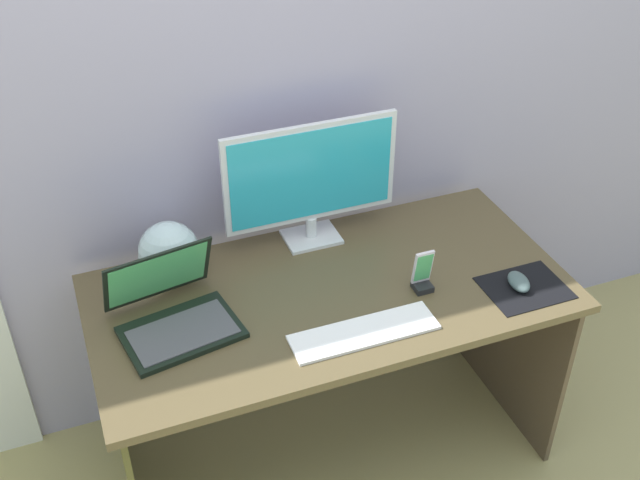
{
  "coord_description": "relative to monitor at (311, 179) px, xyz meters",
  "views": [
    {
      "loc": [
        -0.69,
        -1.7,
        2.21
      ],
      "look_at": [
        -0.04,
        -0.02,
        0.93
      ],
      "focal_mm": 43.5,
      "sensor_mm": 36.0,
      "label": 1
    }
  ],
  "objects": [
    {
      "name": "ground_plane",
      "position": [
        -0.04,
        -0.28,
        -0.95
      ],
      "size": [
        8.0,
        8.0,
        0.0
      ],
      "primitive_type": "plane",
      "color": "tan"
    },
    {
      "name": "wall_back",
      "position": [
        -0.04,
        0.16,
        0.3
      ],
      "size": [
        6.0,
        0.04,
        2.5
      ],
      "primitive_type": "cube",
      "color": "#A49BB9",
      "rests_on": "ground_plane"
    },
    {
      "name": "desk",
      "position": [
        -0.04,
        -0.28,
        -0.38
      ],
      "size": [
        1.46,
        0.72,
        0.72
      ],
      "color": "brown",
      "rests_on": "ground_plane"
    },
    {
      "name": "monitor",
      "position": [
        0.0,
        0.0,
        0.0
      ],
      "size": [
        0.57,
        0.14,
        0.42
      ],
      "color": "silver",
      "rests_on": "desk"
    },
    {
      "name": "laptop",
      "position": [
        -0.52,
        -0.26,
        -0.19
      ],
      "size": [
        0.37,
        0.35,
        0.22
      ],
      "color": "black",
      "rests_on": "desk"
    },
    {
      "name": "fishbowl",
      "position": [
        -0.48,
        -0.02,
        -0.14
      ],
      "size": [
        0.19,
        0.19,
        0.19
      ],
      "primitive_type": "sphere",
      "color": "silver",
      "rests_on": "desk"
    },
    {
      "name": "keyboard_external",
      "position": [
        -0.03,
        -0.49,
        -0.23
      ],
      "size": [
        0.43,
        0.12,
        0.01
      ],
      "primitive_type": "cube",
      "rotation": [
        0.0,
        0.0,
        -0.01
      ],
      "color": "white",
      "rests_on": "desk"
    },
    {
      "name": "mousepad",
      "position": [
        0.52,
        -0.48,
        -0.23
      ],
      "size": [
        0.25,
        0.2,
        0.0
      ],
      "primitive_type": "cube",
      "color": "black",
      "rests_on": "desk"
    },
    {
      "name": "mouse",
      "position": [
        0.5,
        -0.47,
        -0.21
      ],
      "size": [
        0.08,
        0.11,
        0.04
      ],
      "primitive_type": "ellipsoid",
      "rotation": [
        0.0,
        0.0,
        -0.17
      ],
      "color": "#455858",
      "rests_on": "mousepad"
    },
    {
      "name": "phone_in_dock",
      "position": [
        0.22,
        -0.37,
        -0.18
      ],
      "size": [
        0.06,
        0.05,
        0.14
      ],
      "color": "black",
      "rests_on": "desk"
    }
  ]
}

